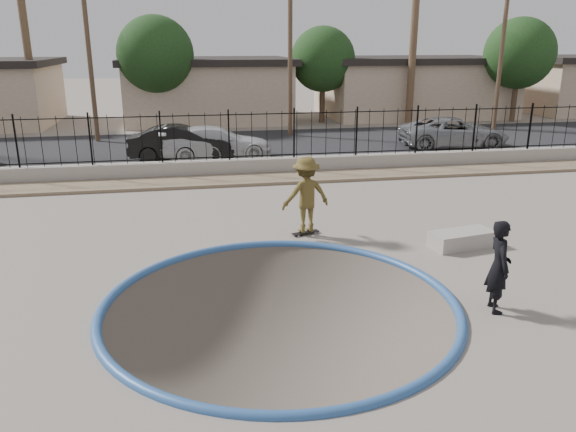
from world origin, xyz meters
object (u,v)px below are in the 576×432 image
(skateboard, at_px, (306,233))
(videographer, at_px, (499,266))
(concrete_ledge, at_px, (462,239))
(skater, at_px, (306,198))
(car_b, at_px, (182,143))
(car_d, at_px, (454,132))
(car_c, at_px, (216,143))

(skateboard, xyz_separation_m, videographer, (2.62, -4.94, 0.84))
(videographer, xyz_separation_m, concrete_ledge, (1.02, 3.33, -0.70))
(skater, distance_m, car_b, 10.87)
(skateboard, distance_m, car_b, 10.89)
(skater, bearing_deg, videographer, 107.57)
(skater, distance_m, car_d, 14.70)
(skater, relative_size, skateboard, 2.54)
(videographer, xyz_separation_m, car_c, (-4.32, 15.34, -0.16))
(car_c, bearing_deg, skater, -172.61)
(skater, xyz_separation_m, videographer, (2.62, -4.94, -0.10))
(videographer, bearing_deg, skater, 39.93)
(concrete_ledge, xyz_separation_m, car_c, (-5.34, 12.02, 0.53))
(concrete_ledge, distance_m, car_c, 13.16)
(car_b, xyz_separation_m, car_d, (12.79, 0.68, -0.02))
(skateboard, relative_size, car_c, 0.16)
(car_b, distance_m, car_c, 1.44)
(skater, xyz_separation_m, car_b, (-3.14, 10.40, -0.23))
(videographer, relative_size, concrete_ledge, 1.12)
(skateboard, relative_size, car_d, 0.15)
(car_d, bearing_deg, concrete_ledge, 158.47)
(skater, bearing_deg, car_d, -141.43)
(concrete_ledge, distance_m, car_b, 13.81)
(skater, relative_size, car_d, 0.39)
(skater, xyz_separation_m, car_c, (-1.70, 10.40, -0.27))
(skateboard, xyz_separation_m, car_d, (9.66, 11.08, 0.69))
(videographer, height_order, car_c, videographer)
(skateboard, height_order, car_d, car_d)
(concrete_ledge, height_order, car_b, car_b)
(car_b, relative_size, car_c, 0.92)
(skater, height_order, skateboard, skater)
(concrete_ledge, relative_size, car_b, 0.36)
(car_b, height_order, car_d, car_b)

